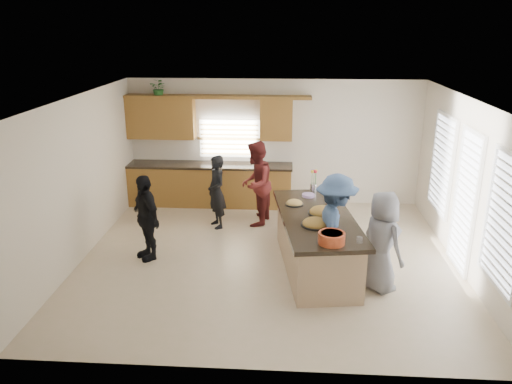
# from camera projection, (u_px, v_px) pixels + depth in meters

# --- Properties ---
(floor) EXTENTS (6.50, 6.50, 0.00)m
(floor) POSITION_uv_depth(u_px,v_px,m) (268.00, 258.00, 8.81)
(floor) COLOR beige
(floor) RESTS_ON ground
(room_shell) EXTENTS (6.52, 6.02, 2.81)m
(room_shell) POSITION_uv_depth(u_px,v_px,m) (269.00, 154.00, 8.20)
(room_shell) COLOR silver
(room_shell) RESTS_ON ground
(back_cabinetry) EXTENTS (4.08, 0.66, 2.46)m
(back_cabinetry) POSITION_uv_depth(u_px,v_px,m) (208.00, 165.00, 11.19)
(back_cabinetry) COLOR olive
(back_cabinetry) RESTS_ON ground
(right_wall_glazing) EXTENTS (0.06, 4.00, 2.25)m
(right_wall_glazing) POSITION_uv_depth(u_px,v_px,m) (467.00, 193.00, 8.06)
(right_wall_glazing) COLOR white
(right_wall_glazing) RESTS_ON ground
(island) EXTENTS (1.51, 2.83, 0.95)m
(island) POSITION_uv_depth(u_px,v_px,m) (316.00, 243.00, 8.33)
(island) COLOR tan
(island) RESTS_ON ground
(platter_front) EXTENTS (0.45, 0.45, 0.18)m
(platter_front) POSITION_uv_depth(u_px,v_px,m) (315.00, 224.00, 7.76)
(platter_front) COLOR black
(platter_front) RESTS_ON island
(platter_mid) EXTENTS (0.48, 0.48, 0.19)m
(platter_mid) POSITION_uv_depth(u_px,v_px,m) (322.00, 212.00, 8.24)
(platter_mid) COLOR black
(platter_mid) RESTS_ON island
(platter_back) EXTENTS (0.31, 0.31, 0.13)m
(platter_back) POSITION_uv_depth(u_px,v_px,m) (294.00, 203.00, 8.64)
(platter_back) COLOR black
(platter_back) RESTS_ON island
(salad_bowl) EXTENTS (0.38, 0.38, 0.17)m
(salad_bowl) POSITION_uv_depth(u_px,v_px,m) (332.00, 238.00, 7.11)
(salad_bowl) COLOR #C94B24
(salad_bowl) RESTS_ON island
(clear_cup) EXTENTS (0.08, 0.08, 0.09)m
(clear_cup) POSITION_uv_depth(u_px,v_px,m) (360.00, 240.00, 7.15)
(clear_cup) COLOR white
(clear_cup) RESTS_ON island
(plate_stack) EXTENTS (0.23, 0.23, 0.05)m
(plate_stack) POSITION_uv_depth(u_px,v_px,m) (308.00, 195.00, 9.06)
(plate_stack) COLOR #B38FD1
(plate_stack) RESTS_ON island
(flower_vase) EXTENTS (0.14, 0.14, 0.43)m
(flower_vase) POSITION_uv_depth(u_px,v_px,m) (314.00, 181.00, 9.25)
(flower_vase) COLOR silver
(flower_vase) RESTS_ON island
(potted_plant) EXTENTS (0.44, 0.41, 0.40)m
(potted_plant) POSITION_uv_depth(u_px,v_px,m) (159.00, 88.00, 10.79)
(potted_plant) COLOR #2E732E
(potted_plant) RESTS_ON back_cabinetry
(woman_left_back) EXTENTS (0.57, 0.65, 1.49)m
(woman_left_back) POSITION_uv_depth(u_px,v_px,m) (217.00, 192.00, 9.95)
(woman_left_back) COLOR black
(woman_left_back) RESTS_ON ground
(woman_left_mid) EXTENTS (0.81, 0.96, 1.73)m
(woman_left_mid) POSITION_uv_depth(u_px,v_px,m) (256.00, 184.00, 10.06)
(woman_left_mid) COLOR maroon
(woman_left_mid) RESTS_ON ground
(woman_left_front) EXTENTS (0.85, 0.93, 1.52)m
(woman_left_front) POSITION_uv_depth(u_px,v_px,m) (146.00, 217.00, 8.60)
(woman_left_front) COLOR black
(woman_left_front) RESTS_ON ground
(woman_right_back) EXTENTS (0.67, 1.15, 1.77)m
(woman_right_back) POSITION_uv_depth(u_px,v_px,m) (335.00, 229.00, 7.80)
(woman_right_back) COLOR #3D5987
(woman_right_back) RESTS_ON ground
(woman_right_front) EXTENTS (0.84, 0.93, 1.59)m
(woman_right_front) POSITION_uv_depth(u_px,v_px,m) (382.00, 242.00, 7.56)
(woman_right_front) COLOR slate
(woman_right_front) RESTS_ON ground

